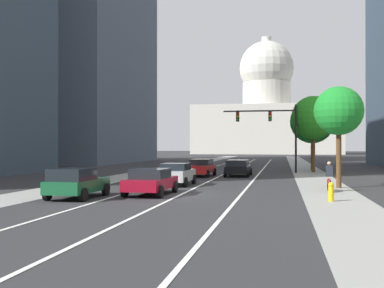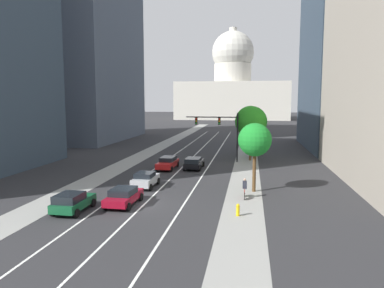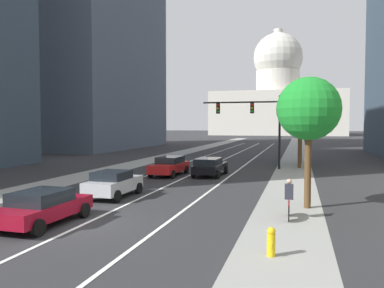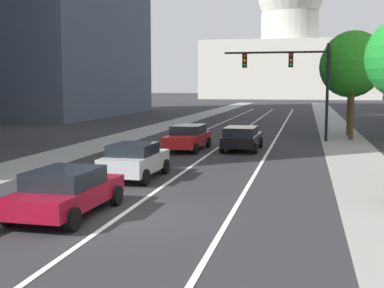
# 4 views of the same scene
# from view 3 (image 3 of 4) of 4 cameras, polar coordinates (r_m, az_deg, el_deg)

# --- Properties ---
(ground_plane) EXTENTS (400.00, 400.00, 0.00)m
(ground_plane) POSITION_cam_3_polar(r_m,az_deg,el_deg) (54.59, 6.62, -1.38)
(ground_plane) COLOR #2B2B2D
(sidewalk_left) EXTENTS (3.14, 130.00, 0.01)m
(sidewalk_left) POSITION_cam_3_polar(r_m,az_deg,el_deg) (51.58, -2.92, -1.60)
(sidewalk_left) COLOR gray
(sidewalk_left) RESTS_ON ground
(sidewalk_right) EXTENTS (3.14, 130.00, 0.01)m
(sidewalk_right) POSITION_cam_3_polar(r_m,az_deg,el_deg) (48.97, 14.85, -1.94)
(sidewalk_right) COLOR gray
(sidewalk_right) RESTS_ON ground
(lane_stripe_left) EXTENTS (0.16, 90.00, 0.01)m
(lane_stripe_left) POSITION_cam_3_polar(r_m,az_deg,el_deg) (40.67, -1.04, -2.80)
(lane_stripe_left) COLOR white
(lane_stripe_left) RESTS_ON ground
(lane_stripe_center) EXTENTS (0.16, 90.00, 0.01)m
(lane_stripe_center) POSITION_cam_3_polar(r_m,az_deg,el_deg) (39.89, 3.31, -2.91)
(lane_stripe_center) COLOR white
(lane_stripe_center) RESTS_ON ground
(lane_stripe_right) EXTENTS (0.16, 90.00, 0.01)m
(lane_stripe_right) POSITION_cam_3_polar(r_m,az_deg,el_deg) (39.35, 7.80, -3.01)
(lane_stripe_right) COLOR white
(lane_stripe_right) RESTS_ON ground
(office_tower_far_left) EXTENTS (21.88, 30.26, 45.82)m
(office_tower_far_left) POSITION_cam_3_polar(r_m,az_deg,el_deg) (73.55, -16.07, 17.66)
(office_tower_far_left) COLOR #4C5666
(office_tower_far_left) RESTS_ON ground
(capitol_building) EXTENTS (49.13, 24.16, 40.28)m
(capitol_building) POSITION_cam_3_polar(r_m,az_deg,el_deg) (154.11, 12.39, 6.54)
(capitol_building) COLOR beige
(capitol_building) RESTS_ON ground
(car_red) EXTENTS (2.15, 4.83, 1.48)m
(car_red) POSITION_cam_3_polar(r_m,az_deg,el_deg) (30.96, -3.31, -3.15)
(car_red) COLOR red
(car_red) RESTS_ON ground
(car_crimson) EXTENTS (2.18, 4.45, 1.39)m
(car_crimson) POSITION_cam_3_polar(r_m,az_deg,el_deg) (16.93, -21.00, -8.53)
(car_crimson) COLOR maroon
(car_crimson) RESTS_ON ground
(car_silver) EXTENTS (2.05, 4.04, 1.47)m
(car_silver) POSITION_cam_3_polar(r_m,az_deg,el_deg) (22.12, -11.42, -5.65)
(car_silver) COLOR #B2B5BA
(car_silver) RESTS_ON ground
(car_black) EXTENTS (2.15, 4.71, 1.43)m
(car_black) POSITION_cam_3_polar(r_m,az_deg,el_deg) (30.63, 2.61, -3.25)
(car_black) COLOR black
(car_black) RESTS_ON ground
(traffic_signal_mast) EXTENTS (7.15, 0.39, 6.65)m
(traffic_signal_mast) POSITION_cam_3_polar(r_m,az_deg,el_deg) (36.05, 9.19, 3.91)
(traffic_signal_mast) COLOR black
(traffic_signal_mast) RESTS_ON ground
(fire_hydrant) EXTENTS (0.26, 0.35, 0.91)m
(fire_hydrant) POSITION_cam_3_polar(r_m,az_deg,el_deg) (12.47, 11.50, -13.79)
(fire_hydrant) COLOR yellow
(fire_hydrant) RESTS_ON ground
(cyclist) EXTENTS (0.37, 1.70, 1.72)m
(cyclist) POSITION_cam_3_polar(r_m,az_deg,el_deg) (17.24, 13.99, -7.83)
(cyclist) COLOR black
(cyclist) RESTS_ON ground
(street_tree_far_right) EXTENTS (3.03, 3.03, 6.30)m
(street_tree_far_right) POSITION_cam_3_polar(r_m,az_deg,el_deg) (19.43, 16.70, 4.87)
(street_tree_far_right) COLOR #51381E
(street_tree_far_right) RESTS_ON ground
(street_tree_mid_right) EXTENTS (4.64, 4.64, 7.54)m
(street_tree_mid_right) POSITION_cam_3_polar(r_m,az_deg,el_deg) (40.53, 15.61, 4.43)
(street_tree_mid_right) COLOR #51381E
(street_tree_mid_right) RESTS_ON ground
(street_tree_near_right) EXTENTS (4.35, 4.35, 7.60)m
(street_tree_near_right) POSITION_cam_3_polar(r_m,az_deg,el_deg) (37.37, 15.52, 4.89)
(street_tree_near_right) COLOR #51381E
(street_tree_near_right) RESTS_ON ground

